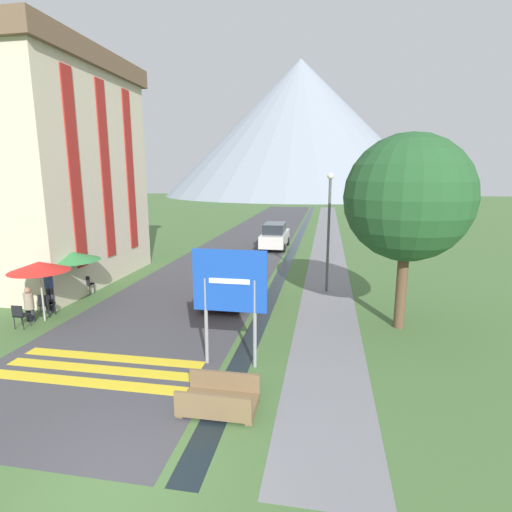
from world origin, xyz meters
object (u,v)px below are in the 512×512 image
object	(u,v)px
road_sign	(230,290)
cafe_chair_far_right	(87,283)
hotel_building	(54,162)
cafe_umbrella_middle_green	(70,256)
cafe_umbrella_front_red	(39,267)
cafe_chair_near_left	(46,303)
cafe_chair_nearest	(20,314)
cafe_chair_far_left	(87,283)
footbridge	(219,400)
person_standing_terrace	(49,285)
streetlamp	(329,223)
person_seated_near	(29,303)
tree_by_path	(408,198)
parked_car_near	(231,279)
parked_car_far	(275,236)
cafe_chair_near_right	(45,303)

from	to	relation	value
road_sign	cafe_chair_far_right	world-z (taller)	road_sign
hotel_building	cafe_umbrella_middle_green	bearing A→B (deg)	-49.79
cafe_umbrella_front_red	cafe_chair_far_right	bearing A→B (deg)	96.05
cafe_chair_near_left	cafe_umbrella_front_red	size ratio (longest dim) A/B	0.39
cafe_chair_nearest	cafe_chair_far_left	bearing A→B (deg)	111.50
hotel_building	cafe_chair_near_left	bearing A→B (deg)	-61.30
footbridge	person_standing_terrace	world-z (taller)	person_standing_terrace
footbridge	streetlamp	size ratio (longest dim) A/B	0.32
cafe_chair_near_left	hotel_building	bearing A→B (deg)	99.55
road_sign	cafe_chair_near_left	size ratio (longest dim) A/B	3.85
footbridge	cafe_chair_near_left	bearing A→B (deg)	149.25
cafe_umbrella_front_red	person_seated_near	distance (m)	1.40
footbridge	person_standing_terrace	xyz separation A→B (m)	(-8.10, 5.19, 0.85)
road_sign	cafe_chair_near_left	xyz separation A→B (m)	(-7.69, 2.59, -1.65)
tree_by_path	person_standing_terrace	bearing A→B (deg)	-176.96
parked_car_near	footbridge	bearing A→B (deg)	-78.40
hotel_building	parked_car_far	xyz separation A→B (m)	(9.25, 10.56, -4.89)
cafe_chair_near_left	cafe_chair_far_right	size ratio (longest dim) A/B	1.00
footbridge	cafe_chair_near_left	distance (m)	9.24
footbridge	road_sign	bearing A→B (deg)	96.64
cafe_chair_far_left	person_standing_terrace	world-z (taller)	person_standing_terrace
cafe_chair_near_right	tree_by_path	xyz separation A→B (m)	(12.79, 1.19, 3.94)
parked_car_near	cafe_chair_near_right	world-z (taller)	parked_car_near
parked_car_far	cafe_chair_near_left	distance (m)	16.77
cafe_chair_near_left	person_standing_terrace	distance (m)	0.75
footbridge	parked_car_near	world-z (taller)	parked_car_near
cafe_chair_far_right	person_seated_near	world-z (taller)	person_seated_near
parked_car_far	cafe_chair_near_left	size ratio (longest dim) A/B	5.34
cafe_chair_near_right	person_seated_near	bearing A→B (deg)	-94.96
cafe_chair_far_right	person_standing_terrace	bearing A→B (deg)	-119.58
road_sign	parked_car_near	world-z (taller)	road_sign
footbridge	cafe_umbrella_front_red	xyz separation A→B (m)	(-7.71, 4.30, 1.79)
person_seated_near	cafe_umbrella_front_red	bearing A→B (deg)	16.19
hotel_building	cafe_chair_near_left	xyz separation A→B (m)	(2.66, -4.86, -5.29)
cafe_umbrella_front_red	person_standing_terrace	distance (m)	1.36
cafe_chair_near_right	cafe_chair_far_right	bearing A→B (deg)	110.19
person_standing_terrace	cafe_chair_near_right	bearing A→B (deg)	-72.15
streetlamp	tree_by_path	bearing A→B (deg)	-57.99
cafe_umbrella_middle_green	streetlamp	xyz separation A→B (m)	(10.41, 3.28, 1.21)
parked_car_far	road_sign	bearing A→B (deg)	-86.52
cafe_chair_near_right	person_seated_near	world-z (taller)	person_seated_near
cafe_chair_far_right	cafe_umbrella_front_red	bearing A→B (deg)	-112.14
hotel_building	tree_by_path	bearing A→B (deg)	-13.47
cafe_umbrella_front_red	footbridge	bearing A→B (deg)	-29.14
road_sign	person_standing_terrace	xyz separation A→B (m)	(-7.86, 3.06, -1.09)
cafe_chair_near_right	road_sign	bearing A→B (deg)	-0.35
cafe_chair_far_left	person_seated_near	bearing A→B (deg)	-115.54
hotel_building	cafe_chair_far_right	distance (m)	6.23
cafe_chair_far_right	cafe_umbrella_front_red	distance (m)	3.55
hotel_building	cafe_chair_near_right	bearing A→B (deg)	-61.50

